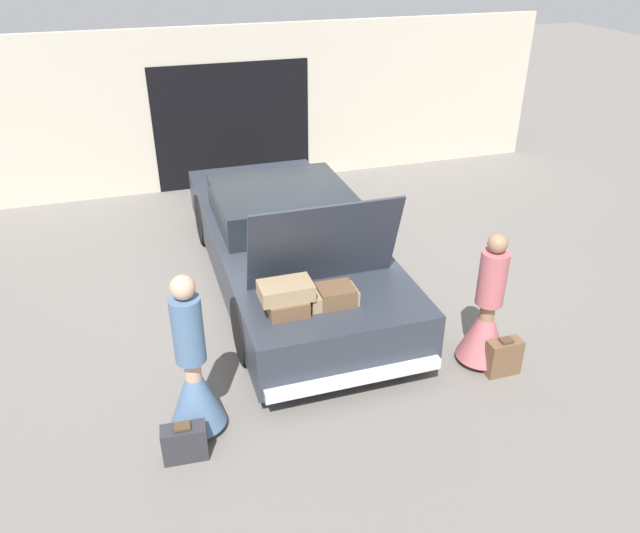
{
  "coord_description": "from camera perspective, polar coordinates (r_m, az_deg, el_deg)",
  "views": [
    {
      "loc": [
        -1.82,
        -7.15,
        4.3
      ],
      "look_at": [
        0.0,
        -1.38,
        0.95
      ],
      "focal_mm": 35.0,
      "sensor_mm": 36.0,
      "label": 1
    }
  ],
  "objects": [
    {
      "name": "ground_plane",
      "position": [
        8.54,
        -2.8,
        -1.29
      ],
      "size": [
        40.0,
        40.0,
        0.0
      ],
      "primitive_type": "plane",
      "color": "slate"
    },
    {
      "name": "person_right",
      "position": [
        6.96,
        14.95,
        -4.62
      ],
      "size": [
        0.56,
        0.56,
        1.57
      ],
      "rotation": [
        0.0,
        0.0,
        1.75
      ],
      "color": "#997051",
      "rests_on": "ground_plane"
    },
    {
      "name": "person_left",
      "position": [
        5.96,
        -11.47,
        -9.92
      ],
      "size": [
        0.53,
        0.53,
        1.7
      ],
      "rotation": [
        0.0,
        0.0,
        -1.33
      ],
      "color": "tan",
      "rests_on": "ground_plane"
    },
    {
      "name": "garage_wall_back",
      "position": [
        11.54,
        -8.12,
        14.09
      ],
      "size": [
        12.0,
        0.14,
        2.8
      ],
      "color": "beige",
      "rests_on": "ground_plane"
    },
    {
      "name": "car",
      "position": [
        8.27,
        -2.93,
        2.16
      ],
      "size": [
        2.0,
        5.12,
        1.81
      ],
      "color": "#2D333D",
      "rests_on": "ground_plane"
    },
    {
      "name": "suitcase_beside_right_person",
      "position": [
        7.04,
        16.42,
        -7.94
      ],
      "size": [
        0.38,
        0.18,
        0.44
      ],
      "color": "brown",
      "rests_on": "ground_plane"
    },
    {
      "name": "suitcase_beside_left_person",
      "position": [
        5.98,
        -12.28,
        -15.45
      ],
      "size": [
        0.41,
        0.21,
        0.39
      ],
      "color": "#2D2D33",
      "rests_on": "ground_plane"
    }
  ]
}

